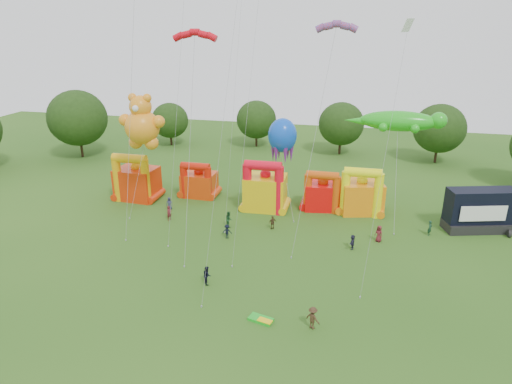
% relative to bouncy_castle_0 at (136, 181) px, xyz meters
% --- Properties ---
extents(ground, '(160.00, 160.00, 0.00)m').
position_rel_bouncy_castle_0_xyz_m(ground, '(18.10, -26.37, -2.57)').
color(ground, '#254F16').
rests_on(ground, ground).
extents(tree_ring, '(124.22, 126.33, 12.07)m').
position_rel_bouncy_castle_0_xyz_m(tree_ring, '(16.91, -25.75, 3.69)').
color(tree_ring, '#352314').
rests_on(tree_ring, ground).
extents(bouncy_castle_0, '(5.63, 4.65, 6.78)m').
position_rel_bouncy_castle_0_xyz_m(bouncy_castle_0, '(0.00, 0.00, 0.00)').
color(bouncy_castle_0, red).
rests_on(bouncy_castle_0, ground).
extents(bouncy_castle_1, '(4.61, 3.73, 5.22)m').
position_rel_bouncy_castle_0_xyz_m(bouncy_castle_1, '(8.03, 2.93, -0.56)').
color(bouncy_castle_1, red).
rests_on(bouncy_castle_1, ground).
extents(bouncy_castle_2, '(5.44, 4.42, 6.96)m').
position_rel_bouncy_castle_0_xyz_m(bouncy_castle_2, '(18.09, 0.33, 0.07)').
color(bouncy_castle_2, '#E6B90C').
rests_on(bouncy_castle_2, ground).
extents(bouncy_castle_3, '(5.10, 4.32, 5.50)m').
position_rel_bouncy_castle_0_xyz_m(bouncy_castle_3, '(25.39, 2.11, -0.46)').
color(bouncy_castle_3, red).
rests_on(bouncy_castle_3, ground).
extents(bouncy_castle_4, '(6.00, 5.25, 6.36)m').
position_rel_bouncy_castle_0_xyz_m(bouncy_castle_4, '(30.33, 2.04, -0.15)').
color(bouncy_castle_4, orange).
rests_on(bouncy_castle_4, ground).
extents(stage_trailer, '(8.37, 4.97, 5.08)m').
position_rel_bouncy_castle_0_xyz_m(stage_trailer, '(44.03, -0.25, -0.12)').
color(stage_trailer, black).
rests_on(stage_trailer, ground).
extents(teddy_bear_kite, '(5.81, 4.12, 15.48)m').
position_rel_bouncy_castle_0_xyz_m(teddy_bear_kite, '(3.88, -5.12, 7.26)').
color(teddy_bear_kite, orange).
rests_on(teddy_bear_kite, ground).
extents(gecko_kite, '(12.06, 9.06, 13.28)m').
position_rel_bouncy_castle_0_xyz_m(gecko_kite, '(34.07, 1.93, 7.24)').
color(gecko_kite, green).
rests_on(gecko_kite, ground).
extents(octopus_kite, '(5.19, 10.88, 11.15)m').
position_rel_bouncy_castle_0_xyz_m(octopus_kite, '(20.38, 2.83, 2.09)').
color(octopus_kite, blue).
rests_on(octopus_kite, ground).
extents(parafoil_kites, '(24.26, 9.82, 31.66)m').
position_rel_bouncy_castle_0_xyz_m(parafoil_kites, '(15.73, -10.12, 10.58)').
color(parafoil_kites, red).
rests_on(parafoil_kites, ground).
extents(diamond_kites, '(23.36, 21.38, 39.84)m').
position_rel_bouncy_castle_0_xyz_m(diamond_kites, '(18.25, -11.41, 13.01)').
color(diamond_kites, '#D4460A').
rests_on(diamond_kites, ground).
extents(folded_kite_bundle, '(2.19, 1.48, 0.31)m').
position_rel_bouncy_castle_0_xyz_m(folded_kite_bundle, '(22.79, -23.29, -2.43)').
color(folded_kite_bundle, green).
rests_on(folded_kite_bundle, ground).
extents(spectator_0, '(0.97, 0.80, 1.70)m').
position_rel_bouncy_castle_0_xyz_m(spectator_0, '(5.93, -2.72, -1.72)').
color(spectator_0, '#2B2D48').
rests_on(spectator_0, ground).
extents(spectator_1, '(0.73, 0.81, 1.87)m').
position_rel_bouncy_castle_0_xyz_m(spectator_1, '(7.27, -5.88, -1.63)').
color(spectator_1, maroon).
rests_on(spectator_1, ground).
extents(spectator_2, '(1.10, 1.19, 1.96)m').
position_rel_bouncy_castle_0_xyz_m(spectator_2, '(15.03, -6.08, -1.59)').
color(spectator_2, '#1C4623').
rests_on(spectator_2, ground).
extents(spectator_3, '(1.15, 0.76, 1.68)m').
position_rel_bouncy_castle_0_xyz_m(spectator_3, '(15.70, -9.13, -1.73)').
color(spectator_3, black).
rests_on(spectator_3, ground).
extents(spectator_4, '(1.05, 0.91, 1.69)m').
position_rel_bouncy_castle_0_xyz_m(spectator_4, '(20.29, -5.60, -1.72)').
color(spectator_4, '#48331C').
rests_on(spectator_4, ground).
extents(spectator_5, '(0.63, 1.58, 1.67)m').
position_rel_bouncy_castle_0_xyz_m(spectator_5, '(29.69, -8.60, -1.73)').
color(spectator_5, '#232138').
rests_on(spectator_5, ground).
extents(spectator_6, '(1.12, 1.05, 1.92)m').
position_rel_bouncy_castle_0_xyz_m(spectator_6, '(32.51, -6.12, -1.61)').
color(spectator_6, maroon).
rests_on(spectator_6, ground).
extents(spectator_7, '(0.68, 0.78, 1.81)m').
position_rel_bouncy_castle_0_xyz_m(spectator_7, '(38.29, -3.12, -1.67)').
color(spectator_7, '#173925').
rests_on(spectator_7, ground).
extents(spectator_8, '(1.02, 1.10, 1.82)m').
position_rel_bouncy_castle_0_xyz_m(spectator_8, '(16.59, -18.80, -1.66)').
color(spectator_8, black).
rests_on(spectator_8, ground).
extents(spectator_9, '(1.46, 1.26, 1.96)m').
position_rel_bouncy_castle_0_xyz_m(spectator_9, '(27.01, -23.29, -1.59)').
color(spectator_9, '#3D2818').
rests_on(spectator_9, ground).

